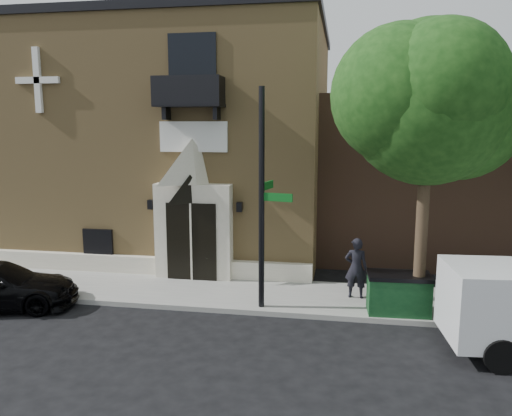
{
  "coord_description": "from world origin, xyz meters",
  "views": [
    {
      "loc": [
        3.9,
        -13.08,
        5.23
      ],
      "look_at": [
        1.26,
        2.0,
        2.73
      ],
      "focal_mm": 35.0,
      "sensor_mm": 36.0,
      "label": 1
    }
  ],
  "objects_px": {
    "fire_hydrant": "(420,300)",
    "pedestrian_near": "(356,268)",
    "street_sign": "(262,199)",
    "dumpster": "(398,293)"
  },
  "relations": [
    {
      "from": "dumpster",
      "to": "pedestrian_near",
      "type": "relative_size",
      "value": 0.94
    },
    {
      "from": "street_sign",
      "to": "pedestrian_near",
      "type": "distance_m",
      "value": 3.64
    },
    {
      "from": "street_sign",
      "to": "fire_hydrant",
      "type": "distance_m",
      "value": 5.15
    },
    {
      "from": "fire_hydrant",
      "to": "dumpster",
      "type": "relative_size",
      "value": 0.45
    },
    {
      "from": "fire_hydrant",
      "to": "pedestrian_near",
      "type": "distance_m",
      "value": 2.07
    },
    {
      "from": "pedestrian_near",
      "to": "fire_hydrant",
      "type": "bearing_deg",
      "value": 151.58
    },
    {
      "from": "fire_hydrant",
      "to": "dumpster",
      "type": "distance_m",
      "value": 0.62
    },
    {
      "from": "street_sign",
      "to": "pedestrian_near",
      "type": "relative_size",
      "value": 3.36
    },
    {
      "from": "dumpster",
      "to": "pedestrian_near",
      "type": "distance_m",
      "value": 1.59
    },
    {
      "from": "street_sign",
      "to": "fire_hydrant",
      "type": "bearing_deg",
      "value": 15.06
    }
  ]
}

